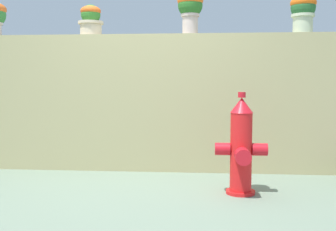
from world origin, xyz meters
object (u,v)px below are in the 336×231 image
Objects in this scene: potted_plant_2 at (91,19)px; fire_hydrant at (241,148)px; potted_plant_3 at (190,7)px; potted_plant_4 at (303,10)px.

potted_plant_2 is 0.38× the size of fire_hydrant.
potted_plant_3 reaches higher than potted_plant_2.
potted_plant_2 is 1.16m from potted_plant_3.
fire_hydrant is (1.65, -1.00, -1.33)m from potted_plant_2.
fire_hydrant is (-0.74, -0.94, -1.39)m from potted_plant_4.
fire_hydrant is at bearing -128.17° from potted_plant_4.
potted_plant_3 is 1.24m from potted_plant_4.
potted_plant_3 is at bearing -3.41° from potted_plant_2.
potted_plant_4 is at bearing 51.83° from fire_hydrant.
potted_plant_4 reaches higher than potted_plant_2.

